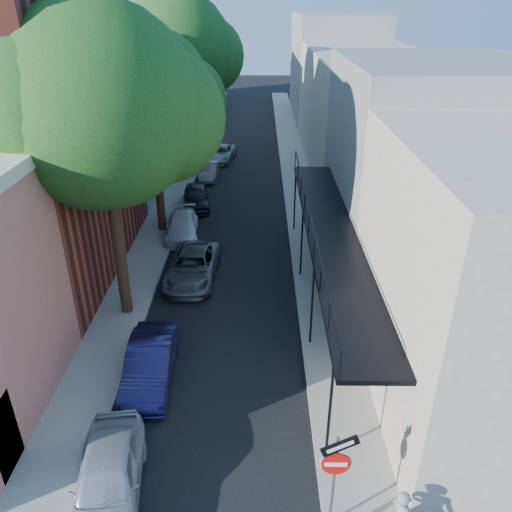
{
  "coord_description": "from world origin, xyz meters",
  "views": [
    {
      "loc": [
        1.47,
        -6.63,
        11.16
      ],
      "look_at": [
        1.33,
        9.57,
        2.8
      ],
      "focal_mm": 35.0,
      "sensor_mm": 36.0,
      "label": 1
    }
  ],
  "objects_px": {
    "oak_mid": "(159,95)",
    "parked_car_c": "(193,267)",
    "parked_car_b": "(150,363)",
    "parked_car_d": "(182,226)",
    "parked_car_e": "(196,197)",
    "parked_car_a": "(108,478)",
    "parked_car_g": "(221,153)",
    "oak_far": "(184,51)",
    "oak_near": "(115,110)",
    "parked_car_f": "(209,171)",
    "sign_post": "(336,467)"
  },
  "relations": [
    {
      "from": "oak_mid",
      "to": "oak_far",
      "type": "height_order",
      "value": "oak_far"
    },
    {
      "from": "sign_post",
      "to": "parked_car_b",
      "type": "distance_m",
      "value": 7.46
    },
    {
      "from": "oak_mid",
      "to": "parked_car_b",
      "type": "xyz_separation_m",
      "value": [
        1.34,
        -12.13,
        -6.39
      ]
    },
    {
      "from": "parked_car_d",
      "to": "parked_car_e",
      "type": "distance_m",
      "value": 4.15
    },
    {
      "from": "oak_mid",
      "to": "oak_far",
      "type": "bearing_deg",
      "value": 89.59
    },
    {
      "from": "parked_car_b",
      "to": "oak_far",
      "type": "bearing_deg",
      "value": 91.03
    },
    {
      "from": "oak_near",
      "to": "parked_car_f",
      "type": "distance_m",
      "value": 18.08
    },
    {
      "from": "parked_car_b",
      "to": "oak_mid",
      "type": "bearing_deg",
      "value": 93.9
    },
    {
      "from": "parked_car_c",
      "to": "oak_near",
      "type": "bearing_deg",
      "value": -124.35
    },
    {
      "from": "oak_mid",
      "to": "parked_car_b",
      "type": "height_order",
      "value": "oak_mid"
    },
    {
      "from": "parked_car_b",
      "to": "parked_car_g",
      "type": "relative_size",
      "value": 0.97
    },
    {
      "from": "parked_car_g",
      "to": "oak_mid",
      "type": "bearing_deg",
      "value": -90.47
    },
    {
      "from": "parked_car_a",
      "to": "parked_car_c",
      "type": "distance_m",
      "value": 11.04
    },
    {
      "from": "parked_car_b",
      "to": "parked_car_g",
      "type": "bearing_deg",
      "value": 86.46
    },
    {
      "from": "sign_post",
      "to": "parked_car_g",
      "type": "bearing_deg",
      "value": 98.94
    },
    {
      "from": "oak_far",
      "to": "sign_post",
      "type": "bearing_deg",
      "value": -76.09
    },
    {
      "from": "parked_car_f",
      "to": "parked_car_e",
      "type": "bearing_deg",
      "value": -91.8
    },
    {
      "from": "parked_car_g",
      "to": "parked_car_d",
      "type": "bearing_deg",
      "value": -86.57
    },
    {
      "from": "sign_post",
      "to": "oak_near",
      "type": "xyz_separation_m",
      "value": [
        -6.53,
        9.29,
        5.84
      ]
    },
    {
      "from": "sign_post",
      "to": "oak_mid",
      "type": "relative_size",
      "value": 0.29
    },
    {
      "from": "sign_post",
      "to": "parked_car_a",
      "type": "relative_size",
      "value": 0.74
    },
    {
      "from": "parked_car_a",
      "to": "parked_car_e",
      "type": "distance_m",
      "value": 19.7
    },
    {
      "from": "sign_post",
      "to": "parked_car_e",
      "type": "height_order",
      "value": "sign_post"
    },
    {
      "from": "oak_near",
      "to": "parked_car_b",
      "type": "height_order",
      "value": "oak_near"
    },
    {
      "from": "sign_post",
      "to": "oak_mid",
      "type": "distance_m",
      "value": 19.14
    },
    {
      "from": "oak_near",
      "to": "sign_post",
      "type": "bearing_deg",
      "value": -54.91
    },
    {
      "from": "parked_car_b",
      "to": "parked_car_d",
      "type": "xyz_separation_m",
      "value": [
        -0.53,
        11.16,
        -0.09
      ]
    },
    {
      "from": "oak_far",
      "to": "parked_car_e",
      "type": "relative_size",
      "value": 3.17
    },
    {
      "from": "parked_car_f",
      "to": "parked_car_g",
      "type": "xyz_separation_m",
      "value": [
        0.5,
        4.4,
        0.02
      ]
    },
    {
      "from": "parked_car_c",
      "to": "parked_car_d",
      "type": "relative_size",
      "value": 1.16
    },
    {
      "from": "sign_post",
      "to": "parked_car_b",
      "type": "bearing_deg",
      "value": 135.56
    },
    {
      "from": "sign_post",
      "to": "parked_car_d",
      "type": "distance_m",
      "value": 17.34
    },
    {
      "from": "parked_car_c",
      "to": "oak_mid",
      "type": "bearing_deg",
      "value": 111.93
    },
    {
      "from": "oak_mid",
      "to": "parked_car_c",
      "type": "xyz_separation_m",
      "value": [
        1.92,
        -5.5,
        -6.42
      ]
    },
    {
      "from": "oak_mid",
      "to": "parked_car_g",
      "type": "height_order",
      "value": "oak_mid"
    },
    {
      "from": "parked_car_e",
      "to": "parked_car_b",
      "type": "bearing_deg",
      "value": -96.51
    },
    {
      "from": "parked_car_c",
      "to": "parked_car_g",
      "type": "height_order",
      "value": "parked_car_c"
    },
    {
      "from": "parked_car_d",
      "to": "parked_car_c",
      "type": "bearing_deg",
      "value": -82.04
    },
    {
      "from": "parked_car_a",
      "to": "parked_car_g",
      "type": "distance_m",
      "value": 29.45
    },
    {
      "from": "oak_mid",
      "to": "parked_car_e",
      "type": "distance_m",
      "value": 7.24
    },
    {
      "from": "parked_car_e",
      "to": "parked_car_f",
      "type": "distance_m",
      "value": 5.35
    },
    {
      "from": "parked_car_b",
      "to": "parked_car_c",
      "type": "bearing_deg",
      "value": 82.64
    },
    {
      "from": "oak_far",
      "to": "parked_car_e",
      "type": "distance_m",
      "value": 9.67
    },
    {
      "from": "parked_car_g",
      "to": "parked_car_a",
      "type": "bearing_deg",
      "value": -83.67
    },
    {
      "from": "oak_mid",
      "to": "parked_car_g",
      "type": "distance_m",
      "value": 14.57
    },
    {
      "from": "oak_mid",
      "to": "parked_car_c",
      "type": "distance_m",
      "value": 8.67
    },
    {
      "from": "parked_car_a",
      "to": "parked_car_g",
      "type": "relative_size",
      "value": 0.98
    },
    {
      "from": "parked_car_a",
      "to": "parked_car_f",
      "type": "relative_size",
      "value": 1.19
    },
    {
      "from": "sign_post",
      "to": "parked_car_g",
      "type": "height_order",
      "value": "sign_post"
    },
    {
      "from": "parked_car_b",
      "to": "parked_car_d",
      "type": "height_order",
      "value": "parked_car_b"
    }
  ]
}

